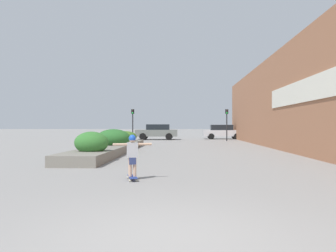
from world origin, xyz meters
The scene contains 10 objects.
ground_plane centered at (0.00, 0.00, 0.00)m, with size 300.00×300.00×0.00m, color gray.
building_wall_right centered at (6.29, 14.64, 3.08)m, with size 0.67×40.48×6.17m.
planter_box centered at (-3.77, 13.87, 0.42)m, with size 1.92×13.75×1.31m.
skateboard centered at (-1.22, 4.61, 0.07)m, with size 0.40×0.79×0.10m.
skateboarder centered at (-1.22, 4.61, 0.79)m, with size 1.05×0.35×1.14m.
car_leftmost centered at (-2.66, 30.82, 0.87)m, with size 4.44×2.03×1.65m.
car_center_left centered at (4.60, 32.78, 0.83)m, with size 4.47×1.84×1.61m.
car_center_right centered at (13.08, 35.71, 0.74)m, with size 4.48×2.02×1.39m.
traffic_light_left centered at (-4.87, 28.06, 2.17)m, with size 0.28×0.30×3.15m.
traffic_light_right centered at (4.44, 28.07, 2.15)m, with size 0.28×0.30×3.12m.
Camera 1 is at (0.17, -4.29, 1.48)m, focal length 35.00 mm.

